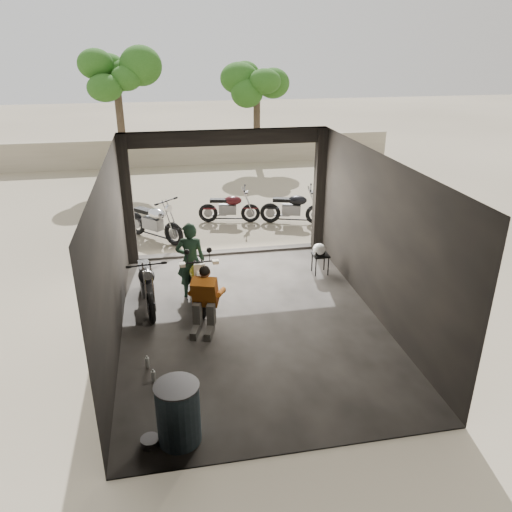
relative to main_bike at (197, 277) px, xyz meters
name	(u,v)px	position (x,y,z in m)	size (l,w,h in m)	color
ground	(251,321)	(0.96, -1.02, -0.59)	(80.00, 80.00, 0.00)	#7A6D56
garage	(246,252)	(0.96, -0.47, 0.69)	(7.00, 7.13, 3.20)	#2D2B28
boundary_wall	(195,151)	(0.96, 12.98, 0.01)	(18.00, 0.30, 1.20)	gray
tree_left	(115,73)	(-2.04, 11.48, 3.40)	(2.20, 2.20, 5.60)	#382B1E
tree_right	(257,80)	(3.76, 12.98, 2.97)	(2.20, 2.20, 5.00)	#382B1E
main_bike	(197,277)	(0.00, 0.00, 0.00)	(0.73, 1.77, 1.18)	beige
left_bike	(146,280)	(-1.04, 0.03, 0.00)	(0.72, 1.74, 1.18)	black
outside_bike_a	(154,219)	(-0.88, 3.86, 0.03)	(0.76, 1.84, 1.24)	black
outside_bike_b	(229,205)	(1.36, 4.92, -0.04)	(0.67, 1.63, 1.10)	#451014
outside_bike_c	(293,205)	(3.24, 4.44, 0.00)	(0.71, 1.73, 1.17)	black
rider	(191,261)	(-0.10, 0.28, 0.26)	(0.62, 0.40, 1.69)	black
mechanic	(204,302)	(0.03, -1.18, 0.03)	(0.63, 0.85, 1.23)	#CC691B
stool	(320,257)	(2.96, 0.85, -0.16)	(0.37, 0.37, 0.51)	black
helmet	(319,249)	(2.91, 0.82, 0.06)	(0.30, 0.31, 0.28)	white
oil_drum	(178,414)	(-0.58, -3.99, -0.13)	(0.60, 0.60, 0.93)	#466476
sign_post	(333,183)	(4.06, 3.36, 0.92)	(0.75, 0.08, 2.25)	black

